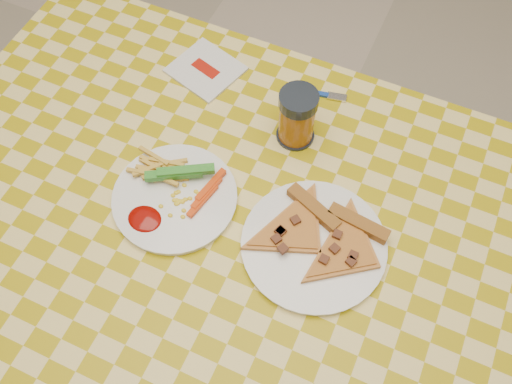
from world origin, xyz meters
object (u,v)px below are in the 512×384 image
plate_right (314,246)px  drink_glass (297,117)px  table (228,235)px  plate_left (175,198)px

plate_right → drink_glass: 0.25m
table → drink_glass: 0.27m
table → plate_left: (-0.11, -0.00, 0.08)m
table → drink_glass: bearing=78.6°
table → plate_left: plate_left is taller
plate_right → drink_glass: drink_glass is taller
plate_left → drink_glass: (0.15, 0.23, 0.06)m
plate_right → plate_left: bearing=-176.6°
table → plate_left: 0.13m
drink_glass → plate_right: bearing=-60.2°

